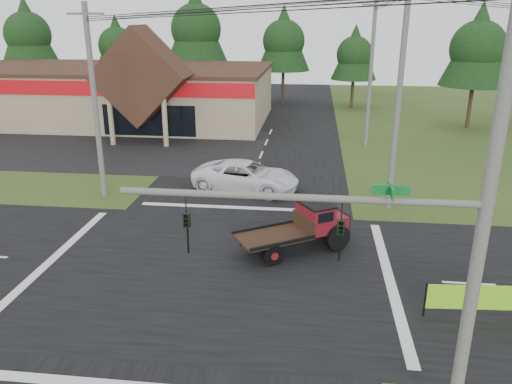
# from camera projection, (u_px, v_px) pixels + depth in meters

# --- Properties ---
(ground) EXTENTS (120.00, 120.00, 0.00)m
(ground) POSITION_uv_depth(u_px,v_px,m) (214.00, 270.00, 20.34)
(ground) COLOR #2F4217
(ground) RESTS_ON ground
(road_ns) EXTENTS (12.00, 120.00, 0.02)m
(road_ns) POSITION_uv_depth(u_px,v_px,m) (214.00, 269.00, 20.33)
(road_ns) COLOR black
(road_ns) RESTS_ON ground
(road_ew) EXTENTS (120.00, 12.00, 0.02)m
(road_ew) POSITION_uv_depth(u_px,v_px,m) (214.00, 269.00, 20.33)
(road_ew) COLOR black
(road_ew) RESTS_ON ground
(parking_apron) EXTENTS (28.00, 14.00, 0.02)m
(parking_apron) POSITION_uv_depth(u_px,v_px,m) (88.00, 146.00, 39.68)
(parking_apron) COLOR black
(parking_apron) RESTS_ON ground
(cvs_building) EXTENTS (30.40, 18.20, 9.19)m
(cvs_building) POSITION_uv_depth(u_px,v_px,m) (115.00, 92.00, 48.85)
(cvs_building) COLOR tan
(cvs_building) RESTS_ON ground
(traffic_signal_mast) EXTENTS (8.12, 0.24, 7.00)m
(traffic_signal_mast) POSITION_uv_depth(u_px,v_px,m) (398.00, 267.00, 11.20)
(traffic_signal_mast) COLOR #595651
(traffic_signal_mast) RESTS_ON ground
(utility_pole_nr) EXTENTS (2.00, 0.30, 11.00)m
(utility_pole_nr) POSITION_uv_depth(u_px,v_px,m) (484.00, 221.00, 10.62)
(utility_pole_nr) COLOR #595651
(utility_pole_nr) RESTS_ON ground
(utility_pole_nw) EXTENTS (2.00, 0.30, 10.50)m
(utility_pole_nw) POSITION_uv_depth(u_px,v_px,m) (95.00, 102.00, 26.93)
(utility_pole_nw) COLOR #595651
(utility_pole_nw) RESTS_ON ground
(utility_pole_ne) EXTENTS (2.00, 0.30, 11.50)m
(utility_pole_ne) POSITION_uv_depth(u_px,v_px,m) (399.00, 98.00, 25.00)
(utility_pole_ne) COLOR #595651
(utility_pole_ne) RESTS_ON ground
(utility_pole_n) EXTENTS (2.00, 0.30, 11.20)m
(utility_pole_n) POSITION_uv_depth(u_px,v_px,m) (371.00, 72.00, 38.17)
(utility_pole_n) COLOR #595651
(utility_pole_n) RESTS_ON ground
(tree_row_a) EXTENTS (6.72, 6.72, 12.12)m
(tree_row_a) POSITION_uv_depth(u_px,v_px,m) (27.00, 32.00, 58.45)
(tree_row_a) COLOR #332316
(tree_row_a) RESTS_ON ground
(tree_row_b) EXTENTS (5.60, 5.60, 10.10)m
(tree_row_b) POSITION_uv_depth(u_px,v_px,m) (117.00, 44.00, 59.67)
(tree_row_b) COLOR #332316
(tree_row_b) RESTS_ON ground
(tree_row_c) EXTENTS (7.28, 7.28, 13.13)m
(tree_row_c) POSITION_uv_depth(u_px,v_px,m) (196.00, 26.00, 56.96)
(tree_row_c) COLOR #332316
(tree_row_c) RESTS_ON ground
(tree_row_d) EXTENTS (6.16, 6.16, 11.11)m
(tree_row_d) POSITION_uv_depth(u_px,v_px,m) (284.00, 39.00, 57.24)
(tree_row_d) COLOR #332316
(tree_row_d) RESTS_ON ground
(tree_row_e) EXTENTS (5.04, 5.04, 9.09)m
(tree_row_e) POSITION_uv_depth(u_px,v_px,m) (355.00, 53.00, 54.94)
(tree_row_e) COLOR #332316
(tree_row_e) RESTS_ON ground
(tree_side_ne) EXTENTS (6.16, 6.16, 11.11)m
(tree_side_ne) POSITION_uv_depth(u_px,v_px,m) (478.00, 45.00, 44.02)
(tree_side_ne) COLOR #332316
(tree_side_ne) RESTS_ON ground
(antique_flatbed_truck) EXTENTS (5.33, 4.35, 2.12)m
(antique_flatbed_truck) POSITION_uv_depth(u_px,v_px,m) (295.00, 228.00, 21.65)
(antique_flatbed_truck) COLOR #590C15
(antique_flatbed_truck) RESTS_ON ground
(roadside_banner) EXTENTS (3.77, 0.38, 1.29)m
(roadside_banner) POSITION_uv_depth(u_px,v_px,m) (480.00, 301.00, 16.89)
(roadside_banner) COLOR #7FD91C
(roadside_banner) RESTS_ON ground
(white_pickup) EXTENTS (6.69, 4.04, 1.74)m
(white_pickup) POSITION_uv_depth(u_px,v_px,m) (246.00, 176.00, 29.40)
(white_pickup) COLOR white
(white_pickup) RESTS_ON ground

